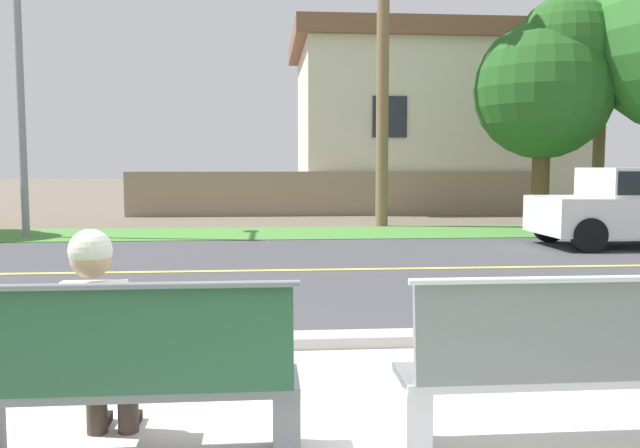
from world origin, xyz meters
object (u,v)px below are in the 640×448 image
(shade_tree_left, at_px, (549,79))
(seated_person_white, at_px, (98,334))
(bench_right, at_px, (560,372))
(streetlamp, at_px, (22,49))
(bench_left, at_px, (130,384))

(shade_tree_left, bearing_deg, seated_person_white, -122.52)
(bench_right, relative_size, streetlamp, 0.24)
(bench_left, distance_m, bench_right, 2.30)
(seated_person_white, bearing_deg, bench_right, -3.87)
(bench_left, bearing_deg, bench_right, 0.00)
(seated_person_white, distance_m, streetlamp, 12.71)
(seated_person_white, relative_size, streetlamp, 0.17)
(bench_left, xyz_separation_m, bench_right, (2.30, 0.00, 0.00))
(bench_right, distance_m, seated_person_white, 2.52)
(bench_right, height_order, seated_person_white, seated_person_white)
(streetlamp, xyz_separation_m, shade_tree_left, (12.43, 1.21, -0.36))
(bench_right, relative_size, shade_tree_left, 0.30)
(bench_left, height_order, seated_person_white, seated_person_white)
(bench_left, relative_size, seated_person_white, 1.40)
(bench_left, relative_size, streetlamp, 0.24)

